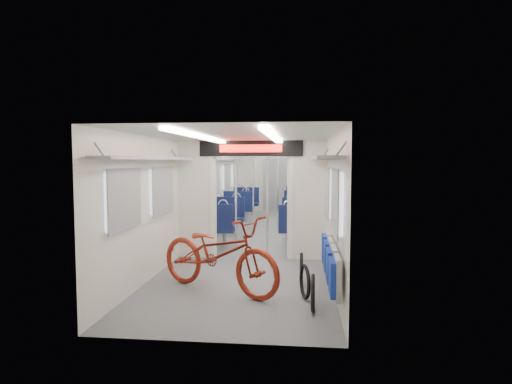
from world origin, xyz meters
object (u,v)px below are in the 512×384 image
bike_hoop_c (301,271)px  bike_hoop_b (305,283)px  bicycle (218,253)px  stanchion_near_left (236,197)px  seat_bay_near_left (221,218)px  stanchion_near_right (268,198)px  bike_hoop_a (313,295)px  seat_bay_far_left (243,202)px  stanchion_far_left (253,187)px  flip_bench (330,261)px  seat_bay_far_right (299,202)px  seat_bay_near_right (299,219)px  stanchion_far_right (278,188)px

bike_hoop_c → bike_hoop_b: bearing=-85.7°
bicycle → stanchion_near_left: stanchion_near_left is taller
seat_bay_near_left → stanchion_near_right: 1.91m
bike_hoop_a → seat_bay_far_left: (-2.05, 8.58, 0.32)m
seat_bay_far_left → stanchion_far_left: stanchion_far_left is taller
flip_bench → seat_bay_far_right: 8.34m
bicycle → flip_bench: 1.63m
bike_hoop_b → seat_bay_near_left: 4.62m
bike_hoop_b → seat_bay_far_left: size_ratio=0.24×
seat_bay_near_right → stanchion_far_left: stanchion_far_left is taller
seat_bay_near_right → seat_bay_far_right: bearing=90.0°
bike_hoop_b → stanchion_far_right: stanchion_far_right is taller
bike_hoop_a → seat_bay_near_left: 5.12m
bike_hoop_b → stanchion_far_left: 6.54m
bike_hoop_a → stanchion_far_right: bearing=96.8°
seat_bay_far_left → bike_hoop_a: bearing=-76.5°
flip_bench → stanchion_far_right: size_ratio=0.90×
bike_hoop_a → stanchion_near_right: (-0.83, 3.35, 0.93)m
seat_bay_near_left → stanchion_far_right: stanchion_far_right is taller
bike_hoop_a → seat_bay_near_right: (-0.18, 4.76, 0.31)m
bike_hoop_b → bike_hoop_c: bearing=94.3°
seat_bay_far_left → flip_bench: bearing=-74.4°
flip_bench → bike_hoop_a: (-0.23, -0.35, -0.36)m
bike_hoop_b → stanchion_far_right: size_ratio=0.21×
bike_hoop_a → stanchion_near_left: bearing=113.4°
bike_hoop_c → stanchion_near_right: stanchion_near_right is taller
flip_bench → stanchion_far_left: size_ratio=0.90×
stanchion_near_left → seat_bay_far_left: bearing=96.1°
stanchion_near_left → stanchion_near_right: (0.68, -0.13, 0.00)m
seat_bay_near_left → seat_bay_far_left: 3.90m
seat_bay_far_left → stanchion_far_right: size_ratio=0.89×
bike_hoop_a → stanchion_far_right: stanchion_far_right is taller
seat_bay_far_left → stanchion_near_left: stanchion_near_left is taller
flip_bench → bike_hoop_b: 0.51m
stanchion_near_right → seat_bay_near_right: bearing=65.3°
seat_bay_near_left → bicycle: bearing=-79.9°
bicycle → seat_bay_far_left: size_ratio=1.04×
bike_hoop_b → flip_bench: bearing=-24.9°
flip_bench → stanchion_near_left: size_ratio=0.90×
bike_hoop_c → seat_bay_far_left: bearing=104.4°
bike_hoop_a → seat_bay_near_left: seat_bay_near_left is taller
bicycle → seat_bay_near_left: size_ratio=1.06×
bicycle → seat_bay_far_left: bicycle is taller
seat_bay_near_right → stanchion_far_left: size_ratio=0.86×
seat_bay_near_left → seat_bay_near_right: (1.87, 0.08, -0.01)m
bike_hoop_b → seat_bay_far_left: 8.31m
bike_hoop_c → seat_bay_near_right: seat_bay_near_right is taller
stanchion_far_right → bike_hoop_c: bearing=-83.3°
seat_bay_near_left → stanchion_near_right: (1.22, -1.33, 0.61)m
stanchion_near_left → bicycle: bearing=-86.7°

